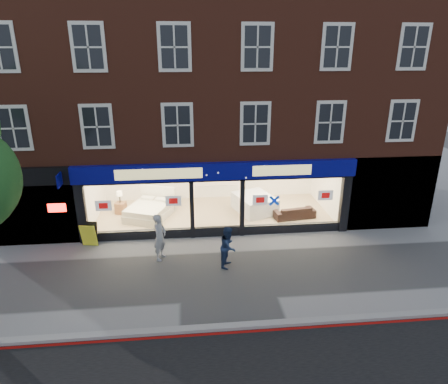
{
  "coord_description": "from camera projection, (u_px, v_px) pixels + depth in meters",
  "views": [
    {
      "loc": [
        -1.25,
        -12.26,
        7.71
      ],
      "look_at": [
        0.23,
        2.5,
        2.19
      ],
      "focal_mm": 32.0,
      "sensor_mm": 36.0,
      "label": 1
    }
  ],
  "objects": [
    {
      "name": "pedestrian_grey",
      "position": [
        160.0,
        237.0,
        14.96
      ],
      "size": [
        0.66,
        0.78,
        1.82
      ],
      "primitive_type": "imported",
      "rotation": [
        0.0,
        0.0,
        1.17
      ],
      "color": "#A3A6AB",
      "rests_on": "ground"
    },
    {
      "name": "display_bed",
      "position": [
        150.0,
        210.0,
        18.62
      ],
      "size": [
        2.43,
        2.64,
        1.21
      ],
      "rotation": [
        0.0,
        0.0,
        -0.39
      ],
      "color": "beige",
      "rests_on": "showroom_floor"
    },
    {
      "name": "pedestrian_blue",
      "position": [
        228.0,
        247.0,
        14.51
      ],
      "size": [
        0.82,
        0.92,
        1.57
      ],
      "primitive_type": "imported",
      "rotation": [
        0.0,
        0.0,
        1.21
      ],
      "color": "#1B2A4C",
      "rests_on": "ground"
    },
    {
      "name": "bedside_table",
      "position": [
        121.0,
        208.0,
        19.01
      ],
      "size": [
        0.55,
        0.55,
        0.55
      ],
      "primitive_type": "cube",
      "rotation": [
        0.0,
        0.0,
        -0.25
      ],
      "color": "brown",
      "rests_on": "showroom_floor"
    },
    {
      "name": "mattress_stack",
      "position": [
        254.0,
        203.0,
        19.2
      ],
      "size": [
        2.15,
        2.41,
        0.79
      ],
      "rotation": [
        0.0,
        0.0,
        0.33
      ],
      "color": "silver",
      "rests_on": "showroom_floor"
    },
    {
      "name": "kerb_stone",
      "position": [
        235.0,
        326.0,
        11.51
      ],
      "size": [
        60.0,
        0.25,
        0.12
      ],
      "primitive_type": "cube",
      "color": "gray",
      "rests_on": "ground"
    },
    {
      "name": "sofa",
      "position": [
        294.0,
        212.0,
        18.54
      ],
      "size": [
        2.0,
        1.01,
        0.56
      ],
      "primitive_type": "imported",
      "rotation": [
        0.0,
        0.0,
        3.28
      ],
      "color": "black",
      "rests_on": "showroom_floor"
    },
    {
      "name": "building",
      "position": [
        209.0,
        68.0,
        18.37
      ],
      "size": [
        19.0,
        8.26,
        10.3
      ],
      "color": "brown",
      "rests_on": "ground"
    },
    {
      "name": "kerb_line",
      "position": [
        236.0,
        332.0,
        11.34
      ],
      "size": [
        60.0,
        0.1,
        0.01
      ],
      "primitive_type": "cube",
      "color": "#8C0A07",
      "rests_on": "ground"
    },
    {
      "name": "showroom_floor",
      "position": [
        214.0,
        214.0,
        19.11
      ],
      "size": [
        11.0,
        4.5,
        0.1
      ],
      "primitive_type": "cube",
      "color": "tan",
      "rests_on": "ground"
    },
    {
      "name": "a_board",
      "position": [
        89.0,
        234.0,
        16.09
      ],
      "size": [
        0.7,
        0.52,
        0.98
      ],
      "primitive_type": "cube",
      "rotation": [
        0.0,
        0.0,
        -0.17
      ],
      "color": "yellow",
      "rests_on": "ground"
    },
    {
      "name": "ground",
      "position": [
        225.0,
        274.0,
        14.23
      ],
      "size": [
        120.0,
        120.0,
        0.0
      ],
      "primitive_type": "plane",
      "color": "gray",
      "rests_on": "ground"
    }
  ]
}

